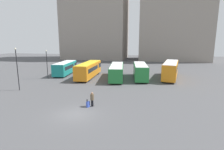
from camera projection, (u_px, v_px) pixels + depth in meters
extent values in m
plane|color=#4C4C4F|center=(75.00, 114.00, 18.04)|extent=(160.00, 160.00, 0.00)
cube|color=gray|center=(96.00, 11.00, 73.63)|extent=(25.97, 17.20, 39.85)
cube|color=gray|center=(174.00, 18.00, 67.60)|extent=(25.59, 16.17, 32.87)
cube|color=#19847F|center=(65.00, 68.00, 39.70)|extent=(3.73, 9.48, 2.45)
cube|color=black|center=(70.00, 64.00, 43.34)|extent=(2.80, 2.02, 0.93)
cube|color=black|center=(64.00, 67.00, 38.83)|extent=(3.33, 6.19, 0.73)
cube|color=white|center=(65.00, 62.00, 39.46)|extent=(3.50, 9.27, 0.08)
cylinder|color=black|center=(70.00, 70.00, 42.69)|extent=(2.56, 1.25, 0.94)
cylinder|color=black|center=(61.00, 75.00, 37.09)|extent=(2.56, 1.25, 0.94)
cube|color=orange|center=(89.00, 69.00, 36.43)|extent=(3.16, 11.32, 2.68)
cube|color=black|center=(94.00, 65.00, 40.82)|extent=(2.70, 2.19, 1.02)
cube|color=black|center=(87.00, 69.00, 35.39)|extent=(2.97, 7.30, 0.80)
cube|color=yellow|center=(89.00, 63.00, 36.17)|extent=(2.94, 11.09, 0.08)
cylinder|color=black|center=(93.00, 72.00, 40.00)|extent=(2.51, 1.19, 1.06)
cylinder|color=black|center=(84.00, 78.00, 33.27)|extent=(2.51, 1.19, 1.06)
cube|color=#237A38|center=(117.00, 71.00, 35.05)|extent=(4.15, 11.38, 2.44)
cube|color=black|center=(117.00, 67.00, 39.46)|extent=(2.83, 2.40, 0.93)
cube|color=black|center=(116.00, 71.00, 34.01)|extent=(3.58, 7.42, 0.73)
cube|color=white|center=(117.00, 65.00, 34.81)|extent=(3.92, 11.13, 0.08)
cylinder|color=black|center=(117.00, 73.00, 38.62)|extent=(2.53, 1.31, 0.96)
cylinder|color=black|center=(116.00, 80.00, 31.86)|extent=(2.53, 1.31, 0.96)
cube|color=#237A38|center=(140.00, 71.00, 34.91)|extent=(3.57, 9.70, 2.63)
cube|color=black|center=(139.00, 67.00, 38.65)|extent=(2.67, 2.03, 1.00)
cube|color=black|center=(141.00, 70.00, 34.02)|extent=(3.18, 6.32, 0.79)
cube|color=white|center=(140.00, 64.00, 34.66)|extent=(3.35, 9.48, 0.08)
cylinder|color=black|center=(139.00, 74.00, 37.99)|extent=(2.44, 1.25, 0.97)
cylinder|color=black|center=(141.00, 79.00, 32.25)|extent=(2.44, 1.25, 0.97)
cube|color=orange|center=(171.00, 70.00, 35.30)|extent=(4.24, 11.02, 2.96)
cube|color=black|center=(172.00, 65.00, 39.25)|extent=(2.82, 2.37, 1.12)
cube|color=black|center=(170.00, 68.00, 34.35)|extent=(3.62, 7.20, 0.89)
cube|color=white|center=(171.00, 62.00, 35.02)|extent=(4.01, 10.77, 0.08)
cylinder|color=black|center=(171.00, 73.00, 38.57)|extent=(2.53, 1.47, 1.09)
cylinder|color=black|center=(169.00, 79.00, 32.50)|extent=(2.53, 1.47, 1.09)
cylinder|color=black|center=(92.00, 103.00, 20.20)|extent=(0.20, 0.20, 0.77)
cylinder|color=black|center=(93.00, 103.00, 20.10)|extent=(0.20, 0.20, 0.77)
cylinder|color=brown|center=(92.00, 97.00, 20.02)|extent=(0.57, 0.57, 0.67)
sphere|color=#9E7051|center=(92.00, 93.00, 19.93)|extent=(0.25, 0.25, 0.25)
cube|color=#334CB2|center=(88.00, 104.00, 19.94)|extent=(0.38, 0.46, 0.66)
cube|color=black|center=(87.00, 101.00, 19.74)|extent=(0.13, 0.07, 0.30)
cylinder|color=black|center=(18.00, 70.00, 26.31)|extent=(0.12, 0.12, 6.23)
sphere|color=beige|center=(15.00, 49.00, 25.71)|extent=(0.28, 0.28, 0.28)
cylinder|color=black|center=(47.00, 65.00, 34.76)|extent=(0.12, 0.12, 5.52)
sphere|color=beige|center=(46.00, 51.00, 34.22)|extent=(0.28, 0.28, 0.28)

